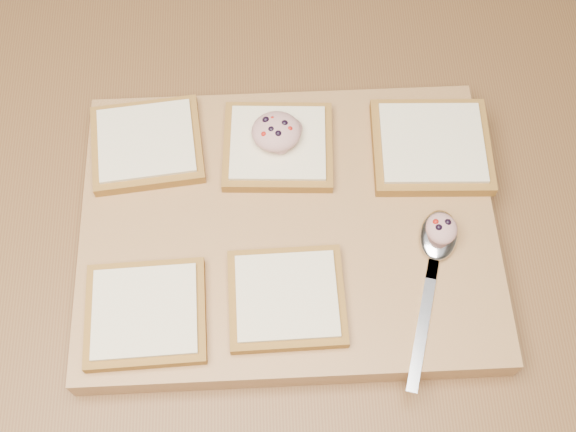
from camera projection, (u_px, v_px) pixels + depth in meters
name	position (u px, v px, depth m)	size (l,w,h in m)	color
ground	(313.00, 392.00, 1.62)	(4.00, 4.00, 0.00)	#515459
island_counter	(322.00, 331.00, 1.21)	(2.00, 0.80, 0.90)	slate
cutting_board	(288.00, 228.00, 0.78)	(0.44, 0.34, 0.04)	#B1824C
bread_far_left	(147.00, 144.00, 0.80)	(0.13, 0.12, 0.02)	#A56E2A
bread_far_center	(278.00, 146.00, 0.80)	(0.13, 0.12, 0.02)	#A56E2A
bread_far_right	(431.00, 146.00, 0.80)	(0.13, 0.12, 0.02)	#A56E2A
bread_near_left	(146.00, 313.00, 0.71)	(0.12, 0.11, 0.02)	#A56E2A
bread_near_center	(287.00, 298.00, 0.72)	(0.12, 0.11, 0.02)	#A56E2A
tuna_salad_dollop	(276.00, 131.00, 0.78)	(0.05, 0.05, 0.03)	#DD9D8E
spoon	(436.00, 248.00, 0.75)	(0.08, 0.20, 0.01)	silver
spoon_salad	(441.00, 228.00, 0.74)	(0.03, 0.04, 0.02)	#DD9D8E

